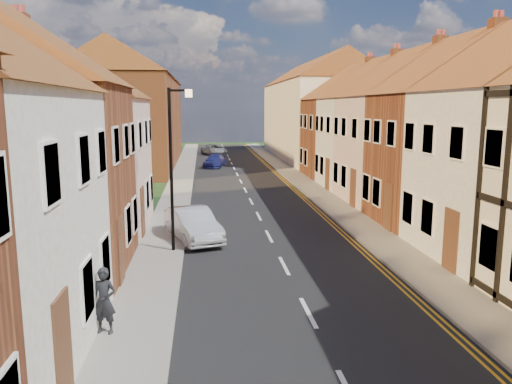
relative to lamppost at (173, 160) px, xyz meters
name	(u,v)px	position (x,y,z in m)	size (l,w,h in m)	color
road	(251,202)	(3.81, 10.00, -3.53)	(7.00, 90.00, 0.02)	black
pavement_left	(175,202)	(-0.59, 10.00, -3.48)	(1.80, 90.00, 0.12)	gray
pavement_right	(325,199)	(8.21, 10.00, -3.48)	(1.80, 90.00, 0.12)	gray
cottage_r_cream_mid	(466,128)	(13.11, 3.50, 0.94)	(8.30, 5.20, 9.00)	brown
cottage_r_pink	(417,124)	(13.11, 8.90, 0.94)	(8.30, 6.00, 9.00)	beige
cottage_r_white_far	(383,122)	(13.11, 14.30, 0.94)	(8.30, 5.20, 9.00)	#B6B3AC
cottage_r_cream_far	(358,120)	(13.11, 19.70, 0.94)	(8.30, 6.00, 9.00)	brown
cottage_l_pink	(48,132)	(-5.49, 3.85, 0.83)	(8.30, 6.30, 8.80)	beige
block_right_far	(315,108)	(13.11, 35.00, 1.76)	(8.30, 24.20, 10.50)	beige
block_left_far	(132,109)	(-5.49, 30.00, 1.76)	(8.30, 24.20, 10.50)	brown
lamppost	(173,160)	(0.00, 0.00, 0.00)	(0.88, 0.15, 6.00)	black
car_mid	(193,224)	(0.61, 1.76, -2.86)	(1.43, 4.09, 1.35)	#B9BCC1
car_far	(215,161)	(2.10, 27.19, -2.97)	(1.58, 3.88, 1.13)	navy
car_distant	(214,150)	(2.31, 39.14, -2.93)	(2.01, 4.35, 1.21)	#999CA0
pedestrian_left_b	(104,301)	(-1.29, -6.89, -2.62)	(0.58, 0.38, 1.60)	black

